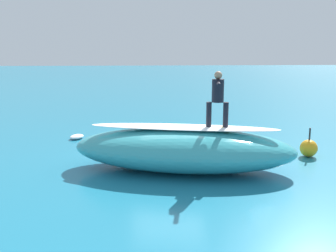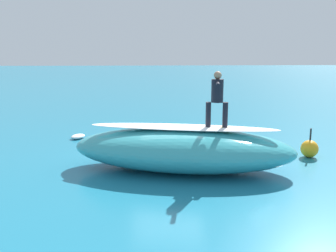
# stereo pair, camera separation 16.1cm
# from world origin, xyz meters

# --- Properties ---
(ground_plane) EXTENTS (120.00, 120.00, 0.00)m
(ground_plane) POSITION_xyz_m (0.00, 0.00, 0.00)
(ground_plane) COLOR teal
(wave_crest) EXTENTS (6.67, 3.64, 1.22)m
(wave_crest) POSITION_xyz_m (-0.29, 1.58, 0.61)
(wave_crest) COLOR teal
(wave_crest) RESTS_ON ground_plane
(wave_foam_lip) EXTENTS (5.43, 1.89, 0.08)m
(wave_foam_lip) POSITION_xyz_m (-0.29, 1.58, 1.26)
(wave_foam_lip) COLOR white
(wave_foam_lip) RESTS_ON wave_crest
(surfboard_riding) EXTENTS (2.05, 0.82, 0.08)m
(surfboard_riding) POSITION_xyz_m (-1.20, 1.76, 1.25)
(surfboard_riding) COLOR yellow
(surfboard_riding) RESTS_ON wave_crest
(surfer_riding) EXTENTS (0.61, 1.45, 1.54)m
(surfer_riding) POSITION_xyz_m (-1.20, 1.76, 2.19)
(surfer_riding) COLOR black
(surfer_riding) RESTS_ON surfboard_riding
(surfboard_paddling) EXTENTS (2.44, 1.03, 0.08)m
(surfboard_paddling) POSITION_xyz_m (1.37, -0.87, 0.04)
(surfboard_paddling) COLOR #E0563D
(surfboard_paddling) RESTS_ON ground_plane
(surfer_paddling) EXTENTS (1.83, 0.66, 0.33)m
(surfer_paddling) POSITION_xyz_m (1.51, -0.90, 0.22)
(surfer_paddling) COLOR black
(surfer_paddling) RESTS_ON surfboard_paddling
(buoy_marker) EXTENTS (0.56, 0.56, 0.95)m
(buoy_marker) POSITION_xyz_m (-4.45, 0.46, 0.28)
(buoy_marker) COLOR orange
(buoy_marker) RESTS_ON ground_plane
(foam_patch_near) EXTENTS (0.55, 0.44, 0.13)m
(foam_patch_near) POSITION_xyz_m (-0.14, -0.93, 0.07)
(foam_patch_near) COLOR white
(foam_patch_near) RESTS_ON ground_plane
(foam_patch_mid) EXTENTS (0.68, 0.77, 0.17)m
(foam_patch_mid) POSITION_xyz_m (3.43, -2.44, 0.08)
(foam_patch_mid) COLOR white
(foam_patch_mid) RESTS_ON ground_plane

